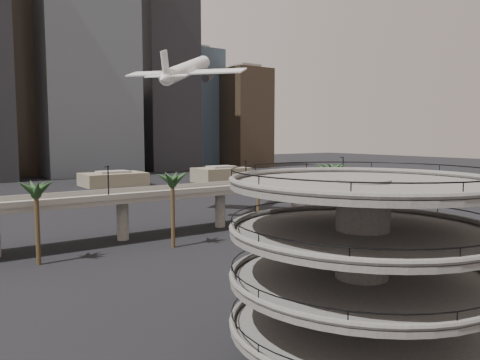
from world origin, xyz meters
TOP-DOWN VIEW (x-y plane):
  - ground at (0.00, 0.00)m, footprint 700.00×700.00m
  - parking_ramp at (-13.00, -4.00)m, footprint 22.20×22.20m
  - overpass at (0.00, 55.00)m, footprint 130.00×9.30m
  - palm_trees at (11.58, 47.18)m, footprint 76.40×18.40m
  - low_buildings at (6.89, 142.30)m, footprint 135.00×27.50m
  - skyline at (15.11, 217.08)m, footprint 269.00×86.00m
  - airborne_jet at (11.28, 69.84)m, footprint 26.57×25.29m
  - car_a at (6.05, 19.62)m, footprint 4.47×2.73m
  - car_b at (20.08, 16.34)m, footprint 5.03×2.29m
  - car_c at (20.47, 13.72)m, footprint 5.23×3.90m

SIDE VIEW (x-z plane):
  - ground at x=0.00m, z-range 0.00..0.00m
  - car_c at x=20.47m, z-range 0.00..1.41m
  - car_a at x=6.05m, z-range 0.00..1.42m
  - car_b at x=20.08m, z-range 0.00..1.60m
  - low_buildings at x=6.89m, z-range -0.54..6.26m
  - overpass at x=0.00m, z-range -0.01..14.69m
  - parking_ramp at x=-13.00m, z-range 1.16..18.51m
  - palm_trees at x=11.58m, z-range 4.30..18.30m
  - airborne_jet at x=11.28m, z-range 29.34..41.08m
  - skyline at x=15.11m, z-range -17.21..111.17m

